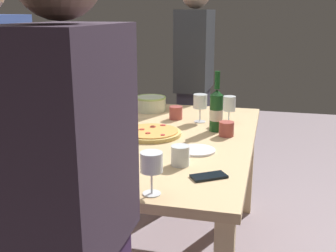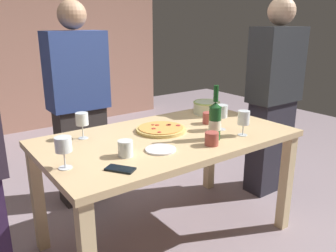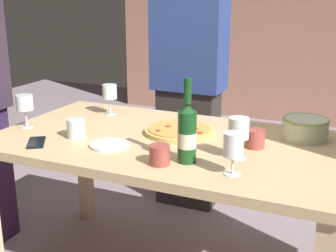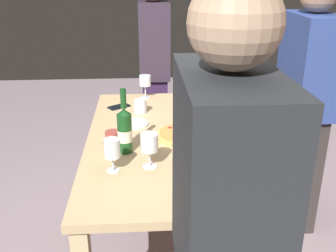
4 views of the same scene
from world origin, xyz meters
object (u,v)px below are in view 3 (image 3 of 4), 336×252
at_px(cup_spare, 160,155).
at_px(person_host, 189,87).
at_px(wine_glass_near_pizza, 239,130).
at_px(dining_table, 168,158).
at_px(cup_ceramic, 76,128).
at_px(cell_phone, 36,142).
at_px(side_plate, 110,145).
at_px(pizza, 179,131).
at_px(wine_bottle, 187,133).
at_px(cup_amber, 255,139).
at_px(wine_glass_far_left, 110,93).
at_px(wine_glass_by_bottle, 25,104).
at_px(wine_glass_far_right, 233,147).
at_px(serving_bowl, 305,127).

distance_m(cup_spare, person_host, 1.21).
bearing_deg(wine_glass_near_pizza, dining_table, 162.83).
relative_size(cup_ceramic, cell_phone, 0.61).
xyz_separation_m(cup_ceramic, side_plate, (0.20, -0.04, -0.04)).
xyz_separation_m(pizza, cup_ceramic, (-0.41, -0.25, 0.03)).
distance_m(wine_bottle, cup_spare, 0.14).
bearing_deg(cup_ceramic, wine_glass_near_pizza, 3.28).
bearing_deg(cup_amber, cell_phone, -158.99).
bearing_deg(wine_glass_far_left, person_host, 69.93).
xyz_separation_m(cup_amber, person_host, (-0.63, 0.82, 0.02)).
bearing_deg(wine_glass_by_bottle, dining_table, 9.28).
bearing_deg(cup_amber, dining_table, -173.14).
distance_m(wine_glass_far_right, cup_spare, 0.30).
bearing_deg(wine_bottle, person_host, 111.36).
height_order(serving_bowl, wine_glass_near_pizza, wine_glass_near_pizza).
relative_size(wine_glass_far_left, cup_ceramic, 1.86).
relative_size(dining_table, cup_ceramic, 18.09).
height_order(dining_table, wine_glass_far_right, wine_glass_far_right).
bearing_deg(person_host, side_plate, -12.96).
xyz_separation_m(wine_bottle, wine_glass_near_pizza, (0.17, 0.12, -0.00)).
relative_size(wine_glass_far_left, wine_glass_far_right, 1.02).
bearing_deg(wine_glass_far_left, wine_glass_far_right, -32.59).
distance_m(wine_glass_far_right, cell_phone, 0.90).
bearing_deg(pizza, wine_glass_far_left, 161.28).
distance_m(wine_glass_by_bottle, cup_spare, 0.84).
bearing_deg(person_host, cell_phone, -28.48).
xyz_separation_m(cell_phone, person_host, (0.26, 1.16, 0.05)).
height_order(pizza, wine_glass_by_bottle, wine_glass_by_bottle).
relative_size(serving_bowl, wine_bottle, 0.63).
xyz_separation_m(wine_bottle, wine_glass_far_right, (0.20, -0.05, -0.01)).
height_order(dining_table, pizza, pizza).
height_order(wine_glass_far_left, cup_spare, wine_glass_far_left).
xyz_separation_m(serving_bowl, cup_ceramic, (-0.96, -0.42, -0.01)).
bearing_deg(person_host, dining_table, -0.00).
relative_size(cup_spare, person_host, 0.05).
bearing_deg(cup_amber, wine_glass_far_right, -90.71).
distance_m(serving_bowl, cell_phone, 1.21).
xyz_separation_m(wine_glass_near_pizza, wine_glass_far_left, (-0.82, 0.37, -0.00)).
xyz_separation_m(wine_glass_far_right, side_plate, (-0.58, 0.09, -0.10)).
distance_m(pizza, person_host, 0.81).
relative_size(dining_table, wine_glass_by_bottle, 9.85).
relative_size(wine_glass_by_bottle, cup_ceramic, 1.84).
xyz_separation_m(wine_glass_by_bottle, cup_ceramic, (0.32, -0.04, -0.07)).
bearing_deg(cup_spare, person_host, 106.37).
relative_size(cup_amber, cup_ceramic, 0.93).
relative_size(dining_table, wine_glass_far_right, 9.92).
height_order(wine_glass_far_right, side_plate, wine_glass_far_right).
bearing_deg(serving_bowl, pizza, -163.54).
distance_m(wine_glass_far_left, side_plate, 0.54).
bearing_deg(pizza, dining_table, -98.47).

